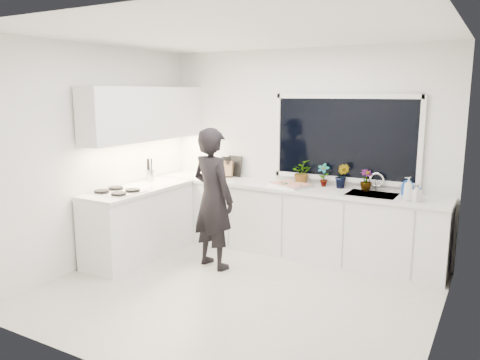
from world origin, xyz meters
The scene contains 25 objects.
floor centered at (0.00, 0.00, -0.01)m, with size 4.00×3.50×0.02m, color beige.
wall_back centered at (0.00, 1.76, 1.35)m, with size 4.00×0.02×2.70m, color white.
wall_left centered at (-2.01, 0.00, 1.35)m, with size 0.02×3.50×2.70m, color white.
wall_right centered at (2.01, 0.00, 1.35)m, with size 0.02×3.50×2.70m, color white.
ceiling centered at (0.00, 0.00, 2.71)m, with size 4.00×3.50×0.02m, color white.
window centered at (0.60, 1.73, 1.55)m, with size 1.80×0.02×1.00m, color black.
base_cabinets_back centered at (0.00, 1.45, 0.44)m, with size 3.92×0.58×0.88m, color white.
base_cabinets_left centered at (-1.67, 0.35, 0.44)m, with size 0.58×1.60×0.88m, color white.
countertop_back centered at (0.00, 1.44, 0.90)m, with size 3.94×0.62×0.04m, color silver.
countertop_left centered at (-1.67, 0.35, 0.90)m, with size 0.62×1.60×0.04m, color silver.
upper_cabinets centered at (-1.79, 0.70, 1.85)m, with size 0.34×2.10×0.70m, color white.
sink centered at (1.05, 1.45, 0.87)m, with size 0.58×0.42×0.14m, color silver.
faucet centered at (1.05, 1.65, 1.03)m, with size 0.03×0.03×0.22m, color silver.
stovetop centered at (-1.69, 0.00, 0.94)m, with size 0.56×0.48×0.03m, color black.
person centered at (-0.63, 0.51, 0.86)m, with size 0.63×0.41×1.72m, color black.
pizza_tray centered at (0.00, 1.42, 0.94)m, with size 0.51×0.37×0.03m, color silver.
pizza centered at (0.00, 1.42, 0.95)m, with size 0.46×0.33×0.01m, color red.
watering_can centered at (1.43, 1.61, 0.98)m, with size 0.14×0.14×0.13m, color #1344B2.
paper_towel_roll centered at (-1.25, 1.55, 1.05)m, with size 0.11×0.11×0.26m, color silver.
knife_block centered at (-1.06, 1.59, 1.03)m, with size 0.13×0.10×0.22m, color #996447.
utensil_crock centered at (-1.85, 0.80, 1.00)m, with size 0.13×0.13×0.16m, color silver.
picture_frame_large centered at (-1.11, 1.69, 1.06)m, with size 0.22×0.02×0.28m, color black.
picture_frame_small centered at (-1.01, 1.69, 1.07)m, with size 0.25×0.02×0.30m, color black.
herb_plants centered at (0.32, 1.61, 1.08)m, with size 1.17×0.38×0.32m.
soap_bottles centered at (1.52, 1.30, 1.04)m, with size 0.23×0.15×0.27m.
Camera 1 is at (2.38, -4.13, 2.13)m, focal length 35.00 mm.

